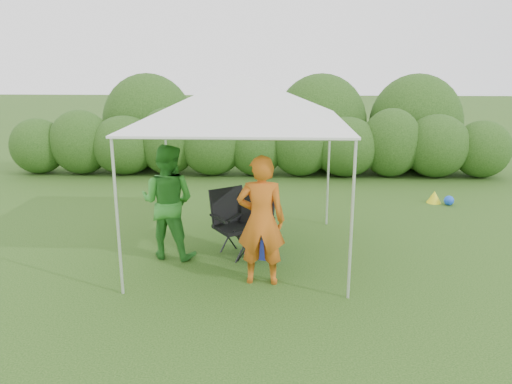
{
  "coord_description": "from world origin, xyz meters",
  "views": [
    {
      "loc": [
        0.54,
        -7.02,
        3.06
      ],
      "look_at": [
        0.23,
        0.4,
        1.05
      ],
      "focal_mm": 35.0,
      "sensor_mm": 36.0,
      "label": 1
    }
  ],
  "objects_px": {
    "canopy": "(241,99)",
    "woman": "(168,202)",
    "chair_left": "(232,218)",
    "chair_right": "(254,222)",
    "man": "(261,220)",
    "cooler": "(261,244)"
  },
  "relations": [
    {
      "from": "canopy",
      "to": "woman",
      "type": "xyz_separation_m",
      "value": [
        -1.14,
        -0.17,
        -1.56
      ]
    },
    {
      "from": "chair_left",
      "to": "woman",
      "type": "relative_size",
      "value": 0.59
    },
    {
      "from": "chair_right",
      "to": "man",
      "type": "height_order",
      "value": "man"
    },
    {
      "from": "cooler",
      "to": "chair_right",
      "type": "bearing_deg",
      "value": 176.29
    },
    {
      "from": "man",
      "to": "cooler",
      "type": "xyz_separation_m",
      "value": [
        -0.03,
        0.93,
        -0.7
      ]
    },
    {
      "from": "chair_right",
      "to": "canopy",
      "type": "bearing_deg",
      "value": 175.93
    },
    {
      "from": "chair_right",
      "to": "woman",
      "type": "distance_m",
      "value": 1.38
    },
    {
      "from": "man",
      "to": "cooler",
      "type": "height_order",
      "value": "man"
    },
    {
      "from": "man",
      "to": "canopy",
      "type": "bearing_deg",
      "value": -71.11
    },
    {
      "from": "canopy",
      "to": "chair_right",
      "type": "distance_m",
      "value": 1.92
    },
    {
      "from": "canopy",
      "to": "woman",
      "type": "relative_size",
      "value": 1.73
    },
    {
      "from": "chair_left",
      "to": "woman",
      "type": "xyz_separation_m",
      "value": [
        -0.99,
        -0.14,
        0.3
      ]
    },
    {
      "from": "canopy",
      "to": "chair_left",
      "type": "relative_size",
      "value": 2.93
    },
    {
      "from": "canopy",
      "to": "chair_left",
      "type": "distance_m",
      "value": 1.87
    },
    {
      "from": "woman",
      "to": "cooler",
      "type": "height_order",
      "value": "woman"
    },
    {
      "from": "man",
      "to": "woman",
      "type": "height_order",
      "value": "man"
    },
    {
      "from": "man",
      "to": "woman",
      "type": "relative_size",
      "value": 1.01
    },
    {
      "from": "canopy",
      "to": "woman",
      "type": "bearing_deg",
      "value": -171.62
    },
    {
      "from": "chair_right",
      "to": "cooler",
      "type": "xyz_separation_m",
      "value": [
        0.11,
        -0.04,
        -0.35
      ]
    },
    {
      "from": "canopy",
      "to": "chair_left",
      "type": "xyz_separation_m",
      "value": [
        -0.15,
        -0.03,
        -1.86
      ]
    },
    {
      "from": "canopy",
      "to": "chair_right",
      "type": "height_order",
      "value": "canopy"
    },
    {
      "from": "chair_right",
      "to": "chair_left",
      "type": "distance_m",
      "value": 0.36
    }
  ]
}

